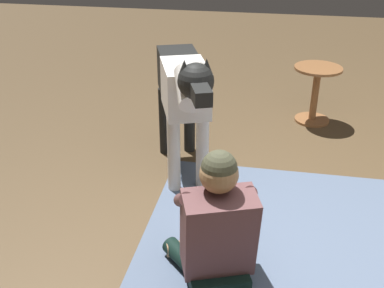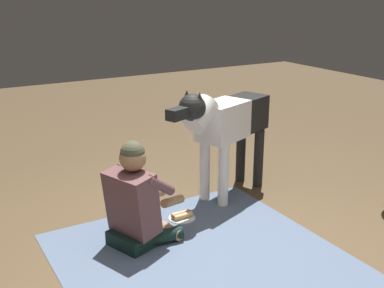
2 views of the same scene
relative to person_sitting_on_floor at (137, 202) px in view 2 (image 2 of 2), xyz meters
name	(u,v)px [view 2 (image 2 of 2)]	position (x,y,z in m)	size (l,w,h in m)	color
ground_plane	(176,259)	(-0.14, 0.38, -0.36)	(14.98, 14.98, 0.00)	brown
area_rug	(200,257)	(-0.32, 0.46, -0.35)	(2.05, 1.98, 0.01)	slate
person_sitting_on_floor	(137,202)	(0.00, 0.00, 0.00)	(0.69, 0.61, 0.87)	black
large_dog	(226,124)	(-1.12, -0.41, 0.39)	(1.42, 0.64, 1.14)	white
hot_dog_on_plate	(182,216)	(-0.51, -0.19, -0.33)	(0.24, 0.24, 0.06)	silver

